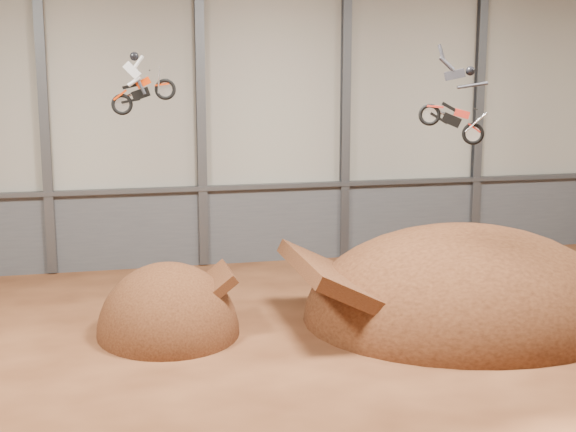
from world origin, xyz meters
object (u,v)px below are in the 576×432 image
at_px(landing_ramp, 462,317).
at_px(fmx_rider_a, 146,77).
at_px(takeoff_ramp, 169,333).
at_px(fmx_rider_b, 448,95).

bearing_deg(landing_ramp, fmx_rider_a, 178.85).
distance_m(takeoff_ramp, fmx_rider_a, 8.67).
distance_m(fmx_rider_a, fmx_rider_b, 9.47).
relative_size(fmx_rider_a, fmx_rider_b, 0.73).
bearing_deg(takeoff_ramp, landing_ramp, -3.67).
xyz_separation_m(takeoff_ramp, fmx_rider_b, (8.60, -3.01, 8.09)).
height_order(landing_ramp, fmx_rider_a, fmx_rider_a).
bearing_deg(fmx_rider_b, fmx_rider_a, -174.73).
distance_m(takeoff_ramp, landing_ramp, 10.56).
relative_size(takeoff_ramp, fmx_rider_b, 1.95).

